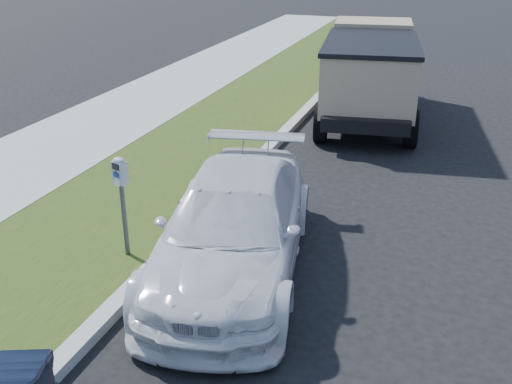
% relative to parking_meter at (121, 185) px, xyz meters
% --- Properties ---
extents(ground, '(120.00, 120.00, 0.00)m').
position_rel_parking_meter_xyz_m(ground, '(3.10, -0.10, -1.24)').
color(ground, black).
rests_on(ground, ground).
extents(streetside, '(6.12, 50.00, 0.15)m').
position_rel_parking_meter_xyz_m(streetside, '(-2.47, 1.90, -1.17)').
color(streetside, gray).
rests_on(streetside, ground).
extents(parking_meter, '(0.24, 0.19, 1.51)m').
position_rel_parking_meter_xyz_m(parking_meter, '(0.00, 0.00, 0.00)').
color(parking_meter, '#3F4247').
rests_on(parking_meter, ground).
extents(white_wagon, '(2.82, 5.09, 1.40)m').
position_rel_parking_meter_xyz_m(white_wagon, '(1.58, 0.36, -0.54)').
color(white_wagon, silver).
rests_on(white_wagon, ground).
extents(dump_truck, '(2.96, 5.95, 2.24)m').
position_rel_parking_meter_xyz_m(dump_truck, '(2.08, 8.73, 0.02)').
color(dump_truck, black).
rests_on(dump_truck, ground).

